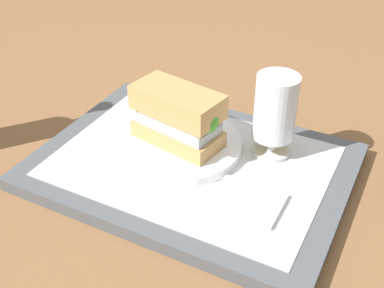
{
  "coord_description": "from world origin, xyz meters",
  "views": [
    {
      "loc": [
        0.26,
        -0.51,
        0.45
      ],
      "look_at": [
        0.0,
        0.0,
        0.05
      ],
      "focal_mm": 45.99,
      "sensor_mm": 36.0,
      "label": 1
    }
  ],
  "objects": [
    {
      "name": "tray",
      "position": [
        0.0,
        0.0,
        0.01
      ],
      "size": [
        0.44,
        0.32,
        0.02
      ],
      "primitive_type": "cube",
      "color": "#4C5156",
      "rests_on": "ground_plane"
    },
    {
      "name": "sandwich",
      "position": [
        -0.03,
        0.02,
        0.08
      ],
      "size": [
        0.14,
        0.09,
        0.08
      ],
      "rotation": [
        0.0,
        0.0,
        -0.18
      ],
      "color": "tan",
      "rests_on": "plate"
    },
    {
      "name": "ground_plane",
      "position": [
        0.0,
        0.0,
        0.0
      ],
      "size": [
        3.0,
        3.0,
        0.0
      ],
      "primitive_type": "plane",
      "color": "brown"
    },
    {
      "name": "plate",
      "position": [
        -0.03,
        0.02,
        0.03
      ],
      "size": [
        0.19,
        0.19,
        0.01
      ],
      "primitive_type": "cylinder",
      "color": "white",
      "rests_on": "placemat"
    },
    {
      "name": "beer_glass",
      "position": [
        0.09,
        0.07,
        0.09
      ],
      "size": [
        0.06,
        0.06,
        0.12
      ],
      "color": "silver",
      "rests_on": "placemat"
    },
    {
      "name": "napkin_folded",
      "position": [
        0.11,
        -0.05,
        0.02
      ],
      "size": [
        0.09,
        0.07,
        0.01
      ],
      "primitive_type": "cube",
      "color": "white",
      "rests_on": "placemat"
    },
    {
      "name": "placemat",
      "position": [
        0.0,
        0.0,
        0.02
      ],
      "size": [
        0.38,
        0.27,
        0.0
      ],
      "primitive_type": "cube",
      "color": "silver",
      "rests_on": "tray"
    }
  ]
}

